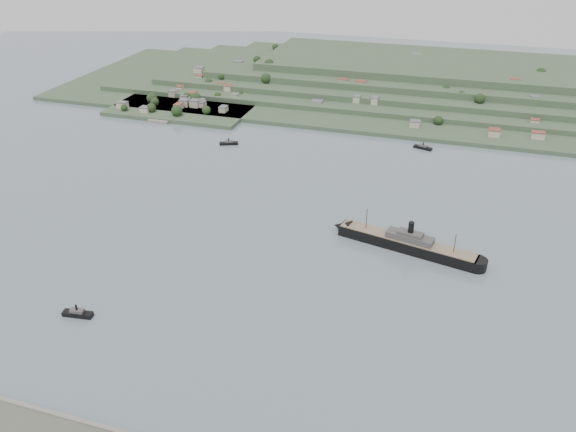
% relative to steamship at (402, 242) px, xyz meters
% --- Properties ---
extents(ground, '(1400.00, 1400.00, 0.00)m').
position_rel_steamship_xyz_m(ground, '(-64.23, -34.32, -4.56)').
color(ground, slate).
rests_on(ground, ground).
extents(far_peninsula, '(760.00, 309.00, 30.00)m').
position_rel_steamship_xyz_m(far_peninsula, '(-36.33, 358.77, 7.32)').
color(far_peninsula, '#374C33').
rests_on(far_peninsula, ground).
extents(steamship, '(101.73, 33.41, 24.69)m').
position_rel_steamship_xyz_m(steamship, '(0.00, 0.00, 0.00)').
color(steamship, black).
rests_on(steamship, ground).
extents(tugboat, '(16.96, 6.50, 7.44)m').
position_rel_steamship_xyz_m(tugboat, '(-159.10, -121.40, -2.74)').
color(tugboat, black).
rests_on(tugboat, ground).
extents(ferry_west, '(17.70, 11.07, 6.45)m').
position_rel_steamship_xyz_m(ferry_west, '(-177.18, 135.15, -3.01)').
color(ferry_west, black).
rests_on(ferry_west, ground).
extents(ferry_east, '(17.61, 9.58, 6.37)m').
position_rel_steamship_xyz_m(ferry_east, '(-3.18, 177.88, -3.03)').
color(ferry_east, black).
rests_on(ferry_east, ground).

